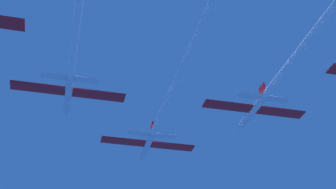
# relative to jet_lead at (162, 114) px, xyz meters

# --- Properties ---
(jet_lead) EXTENTS (20.20, 55.20, 3.35)m
(jet_lead) POSITION_rel_jet_lead_xyz_m (0.00, 0.00, 0.00)
(jet_lead) COLOR white
(jet_left_wing) EXTENTS (20.20, 49.57, 3.35)m
(jet_left_wing) POSITION_rel_jet_lead_xyz_m (-17.86, -14.89, 0.31)
(jet_left_wing) COLOR white
(jet_right_wing) EXTENTS (20.20, 48.08, 3.35)m
(jet_right_wing) POSITION_rel_jet_lead_xyz_m (17.24, -15.02, 0.83)
(jet_right_wing) COLOR white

